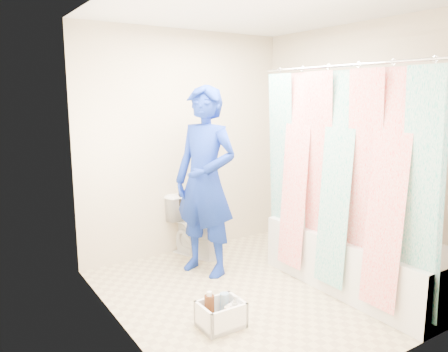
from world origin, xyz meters
TOP-DOWN VIEW (x-y plane):
  - floor at (0.00, 0.00)m, footprint 2.60×2.60m
  - ceiling at (0.00, 0.00)m, footprint 2.40×2.60m
  - wall_back at (0.00, 1.30)m, footprint 2.40×0.02m
  - wall_front at (0.00, -1.30)m, footprint 2.40×0.02m
  - wall_left at (-1.20, 0.00)m, footprint 0.02×2.60m
  - wall_right at (1.20, 0.00)m, footprint 0.02×2.60m
  - bathtub at (0.85, -0.43)m, footprint 0.70×1.75m
  - curtain_rod at (0.52, -0.43)m, footprint 0.02×1.90m
  - shower_curtain at (0.52, -0.43)m, footprint 0.06×1.75m
  - toilet at (0.02, 1.08)m, footprint 0.58×0.74m
  - tank_lid at (0.06, 0.98)m, footprint 0.44×0.31m
  - tank_internals at (-0.08, 1.23)m, footprint 0.15×0.08m
  - plumber at (-0.14, 0.63)m, footprint 0.67×0.78m
  - cleaning_caddy at (-0.56, -0.34)m, footprint 0.32×0.26m

SIDE VIEW (x-z plane):
  - floor at x=0.00m, z-range 0.00..0.00m
  - cleaning_caddy at x=-0.56m, z-range -0.03..0.22m
  - bathtub at x=0.85m, z-range 0.02..0.52m
  - toilet at x=0.02m, z-range 0.00..0.66m
  - tank_lid at x=0.06m, z-range 0.37..0.40m
  - tank_internals at x=-0.08m, z-range 0.54..0.76m
  - plumber at x=-0.14m, z-range 0.00..1.81m
  - shower_curtain at x=0.52m, z-range 0.12..1.92m
  - wall_back at x=0.00m, z-range 0.00..2.40m
  - wall_front at x=0.00m, z-range 0.00..2.40m
  - wall_left at x=-1.20m, z-range 0.00..2.40m
  - wall_right at x=1.20m, z-range 0.00..2.40m
  - curtain_rod at x=0.52m, z-range 1.94..1.96m
  - ceiling at x=0.00m, z-range 2.39..2.41m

